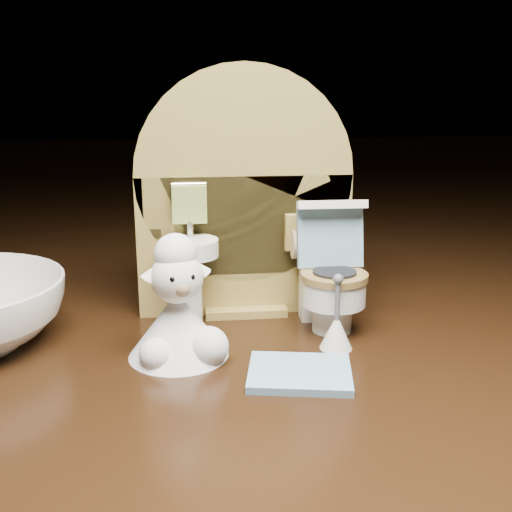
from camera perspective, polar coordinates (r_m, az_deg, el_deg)
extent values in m
cube|color=black|center=(0.37, 0.01, -15.55)|extent=(2.50, 2.50, 0.10)
cube|color=olive|center=(0.39, -1.06, 1.07)|extent=(0.13, 0.02, 0.09)
cylinder|color=olive|center=(0.39, -1.09, 7.26)|extent=(0.13, 0.02, 0.13)
cube|color=olive|center=(0.41, -1.03, -4.46)|extent=(0.05, 0.04, 0.01)
cylinder|color=white|center=(0.38, -5.72, -2.80)|extent=(0.01, 0.01, 0.04)
cylinder|color=white|center=(0.37, -5.82, 0.72)|extent=(0.03, 0.03, 0.01)
cylinder|color=silver|center=(0.38, -5.88, 2.53)|extent=(0.00, 0.00, 0.01)
cube|color=#889D49|center=(0.38, -5.94, 4.61)|extent=(0.02, 0.01, 0.02)
cube|color=olive|center=(0.39, 4.37, 2.14)|extent=(0.02, 0.01, 0.02)
cylinder|color=tan|center=(0.38, 4.52, 1.06)|extent=(0.02, 0.02, 0.02)
cylinder|color=white|center=(0.38, 6.77, -5.35)|extent=(0.02, 0.02, 0.02)
cylinder|color=white|center=(0.37, 6.94, -3.15)|extent=(0.04, 0.04, 0.02)
cylinder|color=brown|center=(0.36, 6.99, -1.81)|extent=(0.04, 0.04, 0.00)
cube|color=white|center=(0.39, 6.23, -2.35)|extent=(0.03, 0.01, 0.05)
cube|color=#6F99B0|center=(0.37, 6.58, 1.89)|extent=(0.04, 0.01, 0.04)
cube|color=white|center=(0.37, 6.80, 4.57)|extent=(0.04, 0.01, 0.01)
cylinder|color=#C4CE4D|center=(0.38, 7.60, 1.75)|extent=(0.01, 0.01, 0.01)
cube|color=#6F99B0|center=(0.32, 3.91, -10.36)|extent=(0.06, 0.05, 0.00)
cone|color=white|center=(0.35, 7.15, -6.66)|extent=(0.02, 0.02, 0.02)
cylinder|color=#59595B|center=(0.34, 7.25, -3.94)|extent=(0.00, 0.00, 0.02)
sphere|color=#59595B|center=(0.34, 7.32, -2.05)|extent=(0.01, 0.01, 0.01)
cone|color=white|center=(0.34, -6.97, -6.04)|extent=(0.05, 0.05, 0.04)
sphere|color=white|center=(0.33, -4.25, -8.03)|extent=(0.02, 0.02, 0.02)
sphere|color=white|center=(0.33, -8.85, -8.66)|extent=(0.02, 0.02, 0.02)
sphere|color=white|center=(0.33, -7.04, -1.87)|extent=(0.03, 0.03, 0.03)
sphere|color=tan|center=(0.32, -6.61, -2.80)|extent=(0.01, 0.01, 0.01)
sphere|color=white|center=(0.33, -7.18, 0.13)|extent=(0.02, 0.02, 0.02)
cone|color=white|center=(0.33, -9.23, -1.41)|extent=(0.01, 0.01, 0.01)
cone|color=white|center=(0.33, -5.08, -0.99)|extent=(0.01, 0.01, 0.01)
sphere|color=black|center=(0.32, -7.43, -2.06)|extent=(0.00, 0.00, 0.00)
sphere|color=black|center=(0.32, -5.74, -1.88)|extent=(0.00, 0.00, 0.00)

